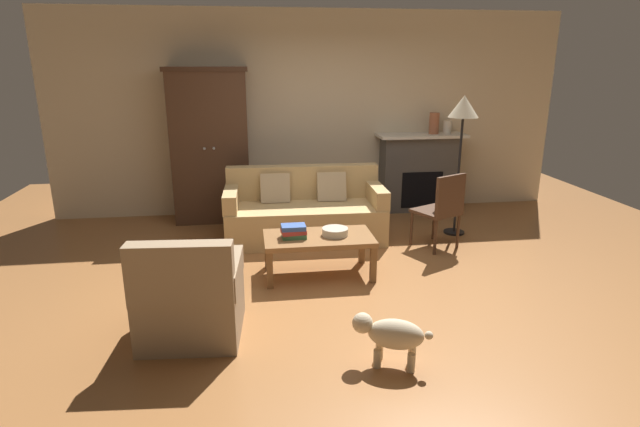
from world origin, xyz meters
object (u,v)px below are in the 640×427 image
(fireplace, at_px, (419,172))
(mantel_vase_cream, at_px, (447,127))
(couch, at_px, (305,213))
(fruit_bowl, at_px, (335,232))
(armchair_near_left, at_px, (190,300))
(coffee_table, at_px, (319,241))
(floor_lamp, at_px, (463,115))
(side_chair_wooden, at_px, (442,207))
(mantel_vase_terracotta, at_px, (434,123))
(dog, at_px, (391,334))
(armoire, at_px, (210,146))
(book_stack, at_px, (294,231))

(fireplace, relative_size, mantel_vase_cream, 6.91)
(couch, relative_size, fruit_bowl, 7.36)
(fruit_bowl, bearing_deg, armchair_near_left, -141.12)
(coffee_table, bearing_deg, fireplace, 50.95)
(floor_lamp, bearing_deg, coffee_table, -150.62)
(coffee_table, distance_m, side_chair_wooden, 1.61)
(mantel_vase_terracotta, bearing_deg, dog, -113.38)
(armoire, xyz_separation_m, book_stack, (0.92, -2.13, -0.54))
(fruit_bowl, relative_size, book_stack, 1.03)
(side_chair_wooden, bearing_deg, coffee_table, -159.94)
(couch, xyz_separation_m, floor_lamp, (1.92, -0.09, 1.18))
(armoire, distance_m, side_chair_wooden, 3.14)
(coffee_table, relative_size, floor_lamp, 0.64)
(mantel_vase_terracotta, distance_m, side_chair_wooden, 1.85)
(fireplace, distance_m, book_stack, 3.00)
(mantel_vase_cream, xyz_separation_m, armchair_near_left, (-3.32, -3.25, -0.90))
(mantel_vase_terracotta, bearing_deg, book_stack, -135.24)
(armoire, xyz_separation_m, coffee_table, (1.17, -2.12, -0.66))
(fireplace, xyz_separation_m, armoire, (-2.95, -0.08, 0.46))
(book_stack, distance_m, side_chair_wooden, 1.85)
(fireplace, height_order, side_chair_wooden, fireplace)
(side_chair_wooden, distance_m, floor_lamp, 1.18)
(armchair_near_left, relative_size, dog, 1.62)
(fruit_bowl, distance_m, dog, 1.70)
(fruit_bowl, bearing_deg, side_chair_wooden, 22.39)
(mantel_vase_terracotta, relative_size, mantel_vase_cream, 1.63)
(fireplace, bearing_deg, dog, -111.01)
(book_stack, height_order, mantel_vase_terracotta, mantel_vase_terracotta)
(book_stack, distance_m, dog, 1.77)
(couch, height_order, floor_lamp, floor_lamp)
(mantel_vase_terracotta, relative_size, floor_lamp, 0.17)
(book_stack, height_order, floor_lamp, floor_lamp)
(book_stack, bearing_deg, side_chair_wooden, 17.89)
(armoire, relative_size, floor_lamp, 1.19)
(coffee_table, distance_m, floor_lamp, 2.46)
(mantel_vase_cream, bearing_deg, mantel_vase_terracotta, 180.00)
(armchair_near_left, bearing_deg, side_chair_wooden, 31.33)
(fruit_bowl, height_order, mantel_vase_terracotta, mantel_vase_terracotta)
(book_stack, distance_m, mantel_vase_cream, 3.34)
(coffee_table, xyz_separation_m, armchair_near_left, (-1.16, -1.08, -0.05))
(floor_lamp, relative_size, dog, 3.17)
(mantel_vase_cream, bearing_deg, armchair_near_left, -135.63)
(floor_lamp, bearing_deg, armoire, 161.21)
(mantel_vase_terracotta, xyz_separation_m, armchair_near_left, (-3.12, -3.25, -0.95))
(mantel_vase_cream, height_order, dog, mantel_vase_cream)
(couch, relative_size, armchair_near_left, 2.21)
(armchair_near_left, relative_size, side_chair_wooden, 0.98)
(fireplace, height_order, book_stack, fireplace)
(coffee_table, xyz_separation_m, floor_lamp, (1.90, 1.07, 1.13))
(book_stack, relative_size, armchair_near_left, 0.29)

